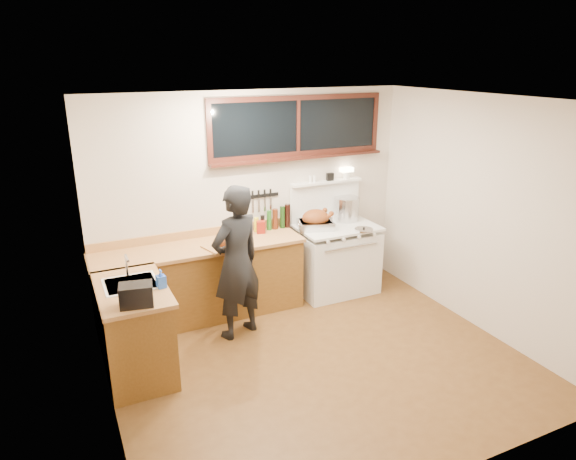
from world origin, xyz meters
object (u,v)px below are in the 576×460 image
man (236,263)px  roast_turkey (316,221)px  vintage_stove (335,257)px  cutting_board (224,242)px

man → roast_turkey: man is taller
vintage_stove → cutting_board: 1.63m
roast_turkey → man: bearing=-156.3°
man → roast_turkey: bearing=23.7°
roast_turkey → vintage_stove: bearing=-3.5°
roast_turkey → cutting_board: bearing=-173.7°
cutting_board → roast_turkey: roast_turkey is taller
vintage_stove → man: size_ratio=0.92×
cutting_board → roast_turkey: size_ratio=0.97×
man → vintage_stove: bearing=19.0°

